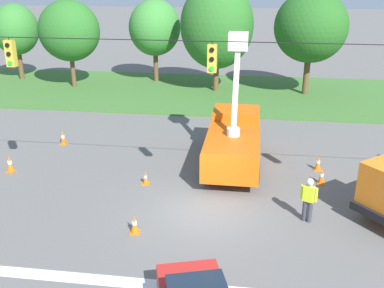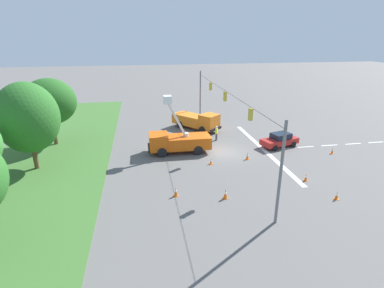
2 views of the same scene
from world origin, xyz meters
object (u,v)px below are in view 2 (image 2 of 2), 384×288
(tree_east, at_px, (28,118))
(traffic_cone_mid_left, at_px, (176,137))
(traffic_cone_near_bucket, at_px, (332,151))
(traffic_cone_far_left, at_px, (188,136))
(traffic_cone_foreground_left, at_px, (211,161))
(traffic_cone_lane_edge_b, at_px, (337,195))
(traffic_cone_mid_right, at_px, (176,192))
(sedan_red, at_px, (280,140))
(traffic_cone_far_right, at_px, (247,156))
(traffic_cone_lane_edge_a, at_px, (225,194))
(tree_far_east, at_px, (49,102))
(traffic_cone_foreground_right, at_px, (306,177))
(utility_truck_support_near, at_px, (197,120))
(road_worker, at_px, (216,132))
(utility_truck_bucket_lift, at_px, (178,141))

(tree_east, bearing_deg, traffic_cone_mid_left, -66.49)
(traffic_cone_near_bucket, distance_m, traffic_cone_far_left, 16.20)
(traffic_cone_foreground_left, distance_m, traffic_cone_lane_edge_b, 11.44)
(traffic_cone_mid_right, bearing_deg, sedan_red, -55.08)
(tree_east, height_order, traffic_cone_mid_left, tree_east)
(traffic_cone_far_right, bearing_deg, traffic_cone_lane_edge_a, 148.62)
(tree_far_east, xyz_separation_m, traffic_cone_mid_right, (-14.00, -12.18, -4.64))
(traffic_cone_near_bucket, bearing_deg, traffic_cone_mid_left, 65.58)
(traffic_cone_foreground_right, bearing_deg, traffic_cone_mid_left, 37.95)
(traffic_cone_foreground_right, height_order, traffic_cone_near_bucket, traffic_cone_foreground_right)
(tree_far_east, bearing_deg, traffic_cone_mid_right, -138.96)
(utility_truck_support_near, distance_m, traffic_cone_far_left, 4.30)
(traffic_cone_far_right, bearing_deg, road_worker, 15.04)
(road_worker, relative_size, traffic_cone_lane_edge_b, 2.74)
(tree_east, distance_m, traffic_cone_mid_left, 15.87)
(tree_far_east, relative_size, traffic_cone_far_left, 10.69)
(traffic_cone_lane_edge_b, bearing_deg, traffic_cone_mid_left, 33.60)
(road_worker, bearing_deg, tree_far_east, 84.79)
(traffic_cone_mid_right, relative_size, traffic_cone_far_right, 1.06)
(road_worker, distance_m, traffic_cone_lane_edge_a, 13.61)
(utility_truck_bucket_lift, bearing_deg, traffic_cone_far_right, -115.58)
(tree_far_east, bearing_deg, traffic_cone_far_right, -111.35)
(traffic_cone_mid_left, bearing_deg, sedan_red, -110.69)
(utility_truck_bucket_lift, xyz_separation_m, traffic_cone_foreground_left, (-3.73, -2.76, -1.03))
(utility_truck_support_near, distance_m, traffic_cone_mid_right, 17.76)
(utility_truck_bucket_lift, distance_m, road_worker, 5.87)
(traffic_cone_far_right, bearing_deg, traffic_cone_mid_left, 41.87)
(utility_truck_bucket_lift, xyz_separation_m, traffic_cone_mid_left, (4.01, -0.23, -0.95))
(traffic_cone_foreground_right, bearing_deg, utility_truck_bucket_lift, 49.46)
(traffic_cone_mid_right, xyz_separation_m, traffic_cone_far_left, (13.27, -3.06, -0.03))
(traffic_cone_near_bucket, xyz_separation_m, traffic_cone_far_right, (0.03, 9.49, 0.06))
(traffic_cone_mid_right, distance_m, traffic_cone_far_right, 10.11)
(tree_far_east, distance_m, traffic_cone_far_right, 22.25)
(utility_truck_support_near, relative_size, traffic_cone_mid_left, 9.19)
(tree_far_east, height_order, utility_truck_bucket_lift, tree_far_east)
(tree_far_east, xyz_separation_m, traffic_cone_lane_edge_a, (-15.03, -15.92, -4.61))
(traffic_cone_mid_left, relative_size, traffic_cone_lane_edge_a, 0.88)
(tree_far_east, bearing_deg, utility_truck_support_near, -79.89)
(traffic_cone_mid_right, height_order, traffic_cone_near_bucket, traffic_cone_mid_right)
(tree_far_east, bearing_deg, traffic_cone_foreground_right, -119.41)
(utility_truck_bucket_lift, relative_size, traffic_cone_foreground_left, 11.44)
(traffic_cone_near_bucket, relative_size, traffic_cone_far_right, 0.86)
(utility_truck_support_near, relative_size, traffic_cone_lane_edge_b, 10.26)
(traffic_cone_mid_left, relative_size, traffic_cone_mid_right, 0.95)
(traffic_cone_foreground_right, distance_m, traffic_cone_mid_left, 16.00)
(road_worker, height_order, traffic_cone_near_bucket, road_worker)
(traffic_cone_lane_edge_a, bearing_deg, traffic_cone_mid_right, 74.57)
(traffic_cone_foreground_right, distance_m, traffic_cone_lane_edge_a, 7.90)
(traffic_cone_mid_left, xyz_separation_m, traffic_cone_mid_right, (-13.29, 1.61, 0.02))
(traffic_cone_foreground_right, relative_size, traffic_cone_near_bucket, 1.05)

